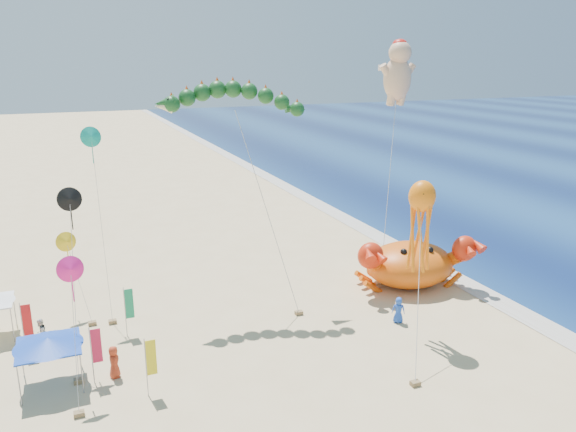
# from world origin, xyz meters

# --- Properties ---
(ground) EXTENTS (320.00, 320.00, 0.00)m
(ground) POSITION_xyz_m (0.00, 0.00, 0.00)
(ground) COLOR #D1B784
(ground) RESTS_ON ground
(foam_strip) EXTENTS (320.00, 320.00, 0.00)m
(foam_strip) POSITION_xyz_m (12.00, 0.00, 0.01)
(foam_strip) COLOR silver
(foam_strip) RESTS_ON ground
(crab_inflatable) EXTENTS (9.15, 6.72, 4.01)m
(crab_inflatable) POSITION_xyz_m (7.92, 2.11, 1.77)
(crab_inflatable) COLOR #E4570C
(crab_inflatable) RESTS_ON ground
(dragon_kite) EXTENTS (9.82, 5.88, 14.72)m
(dragon_kite) POSITION_xyz_m (-4.70, 4.85, 13.63)
(dragon_kite) COLOR #113F18
(dragon_kite) RESTS_ON ground
(cherub_kite) EXTENTS (5.01, 5.79, 17.85)m
(cherub_kite) POSITION_xyz_m (9.29, 7.18, 15.49)
(cherub_kite) COLOR #E0AF89
(cherub_kite) RESTS_ON ground
(octopus_kite) EXTENTS (4.43, 5.97, 9.64)m
(octopus_kite) POSITION_xyz_m (3.83, -4.33, 7.31)
(octopus_kite) COLOR orange
(octopus_kite) RESTS_ON ground
(canopy_blue) EXTENTS (3.42, 3.42, 2.71)m
(canopy_blue) POSITION_xyz_m (-16.97, -2.01, 2.44)
(canopy_blue) COLOR gray
(canopy_blue) RESTS_ON ground
(feather_flags) EXTENTS (6.41, 6.99, 3.20)m
(feather_flags) POSITION_xyz_m (-14.41, -0.93, 2.01)
(feather_flags) COLOR gray
(feather_flags) RESTS_ON ground
(beachgoers) EXTENTS (29.63, 9.91, 1.86)m
(beachgoers) POSITION_xyz_m (-10.54, 1.43, 0.87)
(beachgoers) COLOR silver
(beachgoers) RESTS_ON ground
(small_kites) EXTENTS (3.53, 13.26, 12.37)m
(small_kites) POSITION_xyz_m (-14.87, 2.53, 7.27)
(small_kites) COLOR black
(small_kites) RESTS_ON ground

